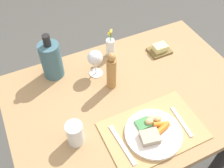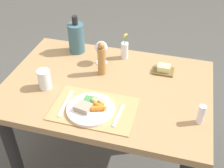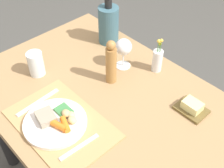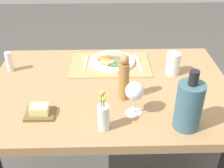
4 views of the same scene
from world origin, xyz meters
The scene contains 11 objects.
dining_table centered at (0.00, 0.00, 0.63)m, with size 1.25×0.87×0.76m.
placemat centered at (-0.01, -0.23, 0.76)m, with size 0.46×0.30×0.01m, color tan.
dinner_plate centered at (-0.02, -0.24, 0.78)m, with size 0.26×0.26×0.05m.
fork centered at (-0.17, -0.23, 0.77)m, with size 0.02×0.22×0.01m, color silver.
knife centered at (0.14, -0.24, 0.77)m, with size 0.02×0.18×0.01m, color silver.
wine_glass centered at (-0.10, 0.23, 0.87)m, with size 0.08×0.08×0.16m.
water_tumbler centered at (-0.34, -0.12, 0.81)m, with size 0.08×0.08×0.12m.
cooler_bottle centered at (-0.31, 0.32, 0.87)m, with size 0.11×0.11×0.27m.
pepper_mill centered at (-0.06, 0.11, 0.87)m, with size 0.05×0.05×0.23m.
butter_dish centered at (0.31, 0.23, 0.78)m, with size 0.13×0.10×0.05m.
flower_vase centered at (0.03, 0.32, 0.82)m, with size 0.05×0.05×0.19m.
Camera 3 is at (0.70, -0.60, 1.71)m, focal length 47.03 mm.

